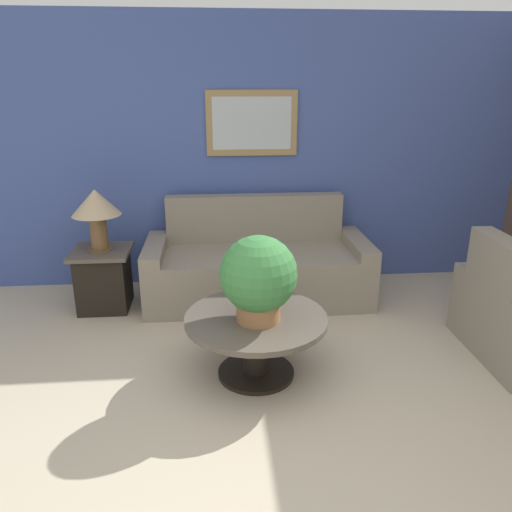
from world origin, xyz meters
The scene contains 7 objects.
ground_plane centered at (0.00, 0.00, 0.00)m, with size 20.00×20.00×0.00m, color #BCAD93.
wall_back centered at (0.00, 3.03, 1.30)m, with size 7.51×0.09×2.60m.
couch_main centered at (0.06, 2.53, 0.31)m, with size 2.08×0.87×0.94m.
coffee_table centered at (-0.07, 1.17, 0.33)m, with size 0.99×0.99×0.46m.
side_table centered at (-1.36, 2.41, 0.29)m, with size 0.51×0.51×0.56m.
table_lamp centered at (-1.36, 2.41, 0.95)m, with size 0.43×0.43×0.55m.
potted_plant_on_table centered at (-0.06, 1.11, 0.77)m, with size 0.52×0.52×0.59m.
Camera 1 is at (-0.34, -1.91, 1.99)m, focal length 35.00 mm.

